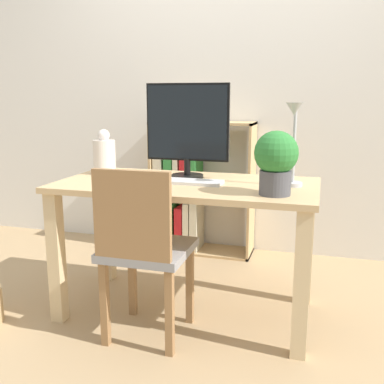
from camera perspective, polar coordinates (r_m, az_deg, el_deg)
ground_plane at (r=2.59m, az=-0.64°, el=-14.78°), size 10.00×10.00×0.00m
wall_back at (r=3.44m, az=5.05°, el=14.16°), size 8.00×0.05×2.60m
desk at (r=2.38m, az=-0.67°, el=-1.92°), size 1.35×0.69×0.73m
monitor at (r=2.47m, az=-0.60°, el=8.39°), size 0.46×0.18×0.51m
keyboard at (r=2.33m, az=-0.89°, el=1.34°), size 0.39×0.13×0.02m
vase at (r=2.65m, az=-11.07°, el=4.64°), size 0.13×0.13×0.26m
desk_lamp at (r=2.22m, az=12.80°, el=6.90°), size 0.10×0.19×0.41m
potted_plant at (r=2.06m, az=10.61°, el=4.06°), size 0.20×0.20×0.29m
chair at (r=2.14m, az=-6.19°, el=-6.93°), size 0.40×0.40×0.86m
bookshelf at (r=3.41m, az=-0.65°, el=-0.20°), size 0.76×0.28×0.99m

